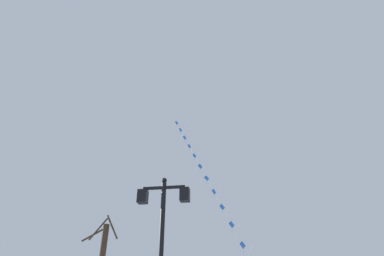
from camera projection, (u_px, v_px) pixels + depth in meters
The scene contains 2 objects.
twin_lantern_lamp_post at pixel (162, 228), 8.69m from camera, with size 1.57×0.28×4.91m.
kite_train at pixel (206, 178), 28.33m from camera, with size 9.37×12.90×21.38m.
Camera 1 is at (0.41, -1.16, 1.65)m, focal length 28.68 mm.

